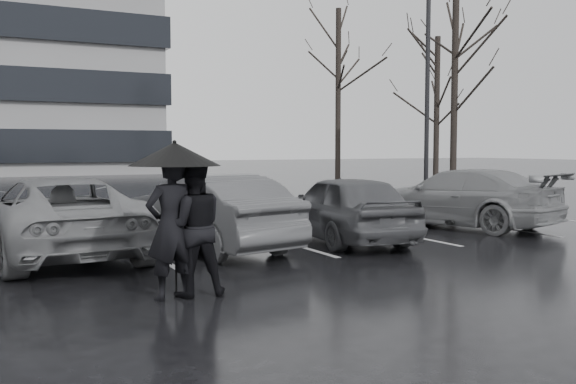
# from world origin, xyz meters

# --- Properties ---
(ground) EXTENTS (160.00, 160.00, 0.00)m
(ground) POSITION_xyz_m (0.00, 0.00, 0.00)
(ground) COLOR black
(ground) RESTS_ON ground
(car_main) EXTENTS (2.07, 4.23, 1.39)m
(car_main) POSITION_xyz_m (1.72, 1.60, 0.69)
(car_main) COLOR black
(car_main) RESTS_ON ground
(car_west_a) EXTENTS (2.34, 4.49, 1.41)m
(car_west_a) POSITION_xyz_m (-1.11, 1.88, 0.70)
(car_west_a) COLOR #2D2D2F
(car_west_a) RESTS_ON ground
(car_west_b) EXTENTS (2.68, 5.20, 1.40)m
(car_west_b) POSITION_xyz_m (-3.71, 2.40, 0.70)
(car_west_b) COLOR #545456
(car_west_b) RESTS_ON ground
(car_east) EXTENTS (3.36, 5.20, 1.40)m
(car_east) POSITION_xyz_m (5.43, 2.37, 0.70)
(car_east) COLOR #545456
(car_east) RESTS_ON ground
(pedestrian_left) EXTENTS (0.73, 0.54, 1.83)m
(pedestrian_left) POSITION_xyz_m (-2.87, -1.62, 0.91)
(pedestrian_left) COLOR black
(pedestrian_left) RESTS_ON ground
(pedestrian_right) EXTENTS (0.94, 0.77, 1.77)m
(pedestrian_right) POSITION_xyz_m (-2.57, -1.56, 0.89)
(pedestrian_right) COLOR black
(pedestrian_right) RESTS_ON ground
(umbrella) EXTENTS (1.19, 1.19, 2.01)m
(umbrella) POSITION_xyz_m (-2.77, -1.47, 1.83)
(umbrella) COLOR black
(umbrella) RESTS_ON ground
(lamp_post) EXTENTS (0.49, 0.49, 9.01)m
(lamp_post) POSITION_xyz_m (9.31, 8.34, 4.12)
(lamp_post) COLOR gray
(lamp_post) RESTS_ON ground
(stall_stripes) EXTENTS (19.72, 5.00, 0.00)m
(stall_stripes) POSITION_xyz_m (-0.80, 2.50, 0.00)
(stall_stripes) COLOR #A3A2A5
(stall_stripes) RESTS_ON ground
(tree_east) EXTENTS (0.26, 0.26, 8.00)m
(tree_east) POSITION_xyz_m (12.00, 10.00, 4.00)
(tree_east) COLOR black
(tree_east) RESTS_ON ground
(tree_ne) EXTENTS (0.26, 0.26, 7.00)m
(tree_ne) POSITION_xyz_m (14.50, 14.00, 3.50)
(tree_ne) COLOR black
(tree_ne) RESTS_ON ground
(tree_north) EXTENTS (0.26, 0.26, 8.50)m
(tree_north) POSITION_xyz_m (11.00, 17.00, 4.25)
(tree_north) COLOR black
(tree_north) RESTS_ON ground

